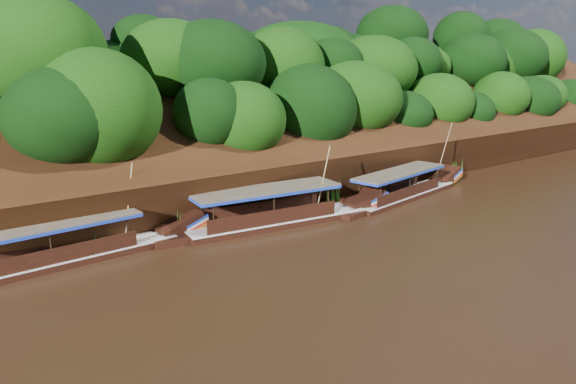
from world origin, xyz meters
The scene contains 6 objects.
ground centered at (0.00, 0.00, 0.00)m, with size 160.00×160.00×0.00m, color black.
riverbank centered at (-0.01, 22.73, 1.89)m, with size 120.00×30.06×19.40m.
boat_0 centered at (11.94, 6.85, 0.53)m, with size 14.47×4.34×6.15m.
boat_1 centered at (-0.12, 7.00, 0.59)m, with size 15.36×4.04×5.74m.
boat_2 centered at (-13.64, 8.58, 0.55)m, with size 15.55×3.07×5.49m.
reeds centered at (-3.22, 9.38, 0.86)m, with size 51.21×2.35×1.82m.
Camera 1 is at (-21.93, -22.07, 11.42)m, focal length 35.00 mm.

